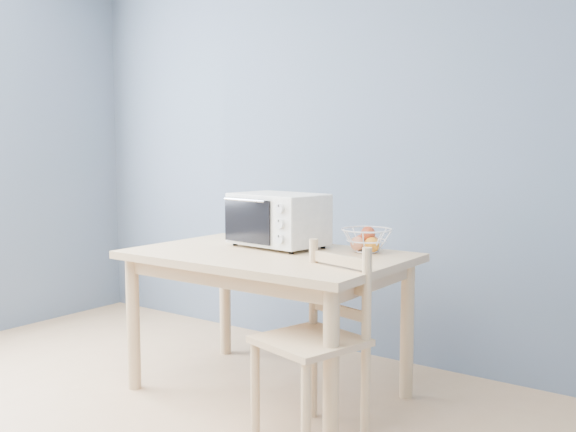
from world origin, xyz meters
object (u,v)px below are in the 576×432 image
Objects in this scene: dining_chair at (317,344)px; fruit_basket at (366,240)px; dining_table at (267,272)px; toaster_oven at (275,219)px.

fruit_basket is at bearing 112.64° from dining_chair.
toaster_oven is (-0.08, 0.18, 0.25)m from dining_table.
fruit_basket is 0.71m from dining_chair.
dining_chair reaches higher than dining_table.
dining_table is 0.54m from fruit_basket.
toaster_oven is 0.88m from dining_chair.
fruit_basket reaches higher than dining_chair.
toaster_oven reaches higher than fruit_basket.
dining_chair is (0.08, -0.59, -0.39)m from fruit_basket.
dining_table is at bearing 164.82° from dining_chair.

